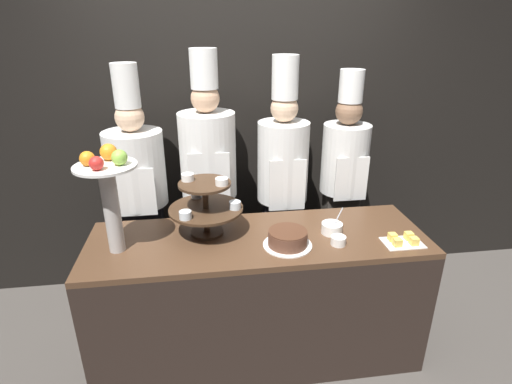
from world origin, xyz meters
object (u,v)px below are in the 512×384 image
object	(u,v)px
cup_white	(338,241)
chef_right	(343,178)
chef_center_right	(282,179)
cake_square_tray	(403,240)
cake_round	(288,239)
fruit_pedestal	(109,187)
tiered_stand	(206,203)
chef_center_left	(209,177)
chef_left	(139,190)
serving_bowl_near	(332,228)

from	to	relation	value
cup_white	chef_right	xyz separation A→B (m)	(0.29, 0.76, 0.08)
chef_center_right	cake_square_tray	bearing A→B (deg)	-55.37
cake_round	cup_white	bearing A→B (deg)	-5.45
cake_square_tray	cake_round	bearing A→B (deg)	174.29
fruit_pedestal	cake_square_tray	bearing A→B (deg)	-5.46
tiered_stand	chef_center_right	size ratio (longest dim) A/B	0.24
tiered_stand	cake_square_tray	distance (m)	1.17
fruit_pedestal	chef_center_left	xyz separation A→B (m)	(0.54, 0.64, -0.21)
cup_white	chef_left	world-z (taller)	chef_left
fruit_pedestal	chef_right	size ratio (longest dim) A/B	0.34
serving_bowl_near	chef_left	xyz separation A→B (m)	(-1.21, 0.62, 0.06)
fruit_pedestal	cup_white	world-z (taller)	fruit_pedestal
chef_center_right	tiered_stand	bearing A→B (deg)	-137.73
tiered_stand	cake_square_tray	size ratio (longest dim) A/B	1.96
cup_white	chef_center_right	size ratio (longest dim) A/B	0.05
chef_center_left	chef_right	world-z (taller)	chef_center_left
tiered_stand	fruit_pedestal	bearing A→B (deg)	-165.78
chef_right	fruit_pedestal	bearing A→B (deg)	-157.25
cup_white	chef_center_left	bearing A→B (deg)	133.09
tiered_stand	cake_round	distance (m)	0.52
cup_white	serving_bowl_near	size ratio (longest dim) A/B	0.52
cake_round	cake_square_tray	world-z (taller)	cake_round
cake_round	chef_center_right	xyz separation A→B (m)	(0.12, 0.73, 0.08)
cake_square_tray	chef_right	distance (m)	0.81
cup_white	chef_center_right	xyz separation A→B (m)	(-0.18, 0.76, 0.10)
cake_round	chef_center_right	size ratio (longest dim) A/B	0.15
chef_center_left	chef_right	distance (m)	1.00
chef_center_right	chef_right	size ratio (longest dim) A/B	1.06
chef_center_left	fruit_pedestal	bearing A→B (deg)	-129.83
chef_left	chef_center_left	world-z (taller)	chef_center_left
cup_white	chef_center_left	size ratio (longest dim) A/B	0.05
tiered_stand	fruit_pedestal	xyz separation A→B (m)	(-0.50, -0.13, 0.18)
cake_round	cup_white	distance (m)	0.29
cake_square_tray	chef_center_right	distance (m)	0.97
tiered_stand	cup_white	size ratio (longest dim) A/B	5.09
tiered_stand	serving_bowl_near	bearing A→B (deg)	-7.89
tiered_stand	chef_left	distance (m)	0.70
tiered_stand	chef_left	world-z (taller)	chef_left
cake_square_tray	chef_right	world-z (taller)	chef_right
tiered_stand	serving_bowl_near	distance (m)	0.77
chef_center_left	cake_square_tray	bearing A→B (deg)	-36.33
fruit_pedestal	serving_bowl_near	distance (m)	1.30
cup_white	chef_center_left	world-z (taller)	chef_center_left
chef_center_left	chef_center_right	world-z (taller)	chef_center_left
chef_left	chef_right	bearing A→B (deg)	0.00
serving_bowl_near	chef_center_right	world-z (taller)	chef_center_right
chef_center_left	chef_right	bearing A→B (deg)	0.01
chef_center_left	serving_bowl_near	bearing A→B (deg)	-40.87
tiered_stand	cake_round	world-z (taller)	tiered_stand
tiered_stand	cake_round	size ratio (longest dim) A/B	1.57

